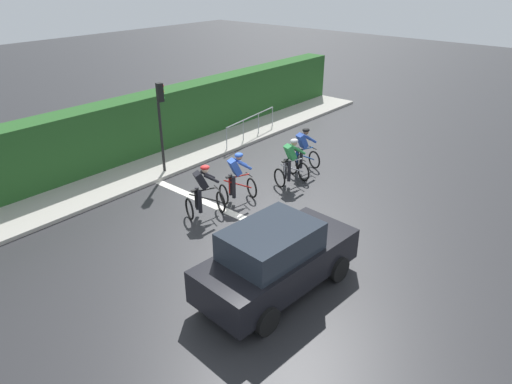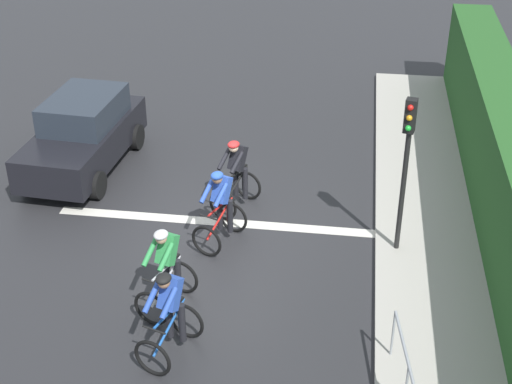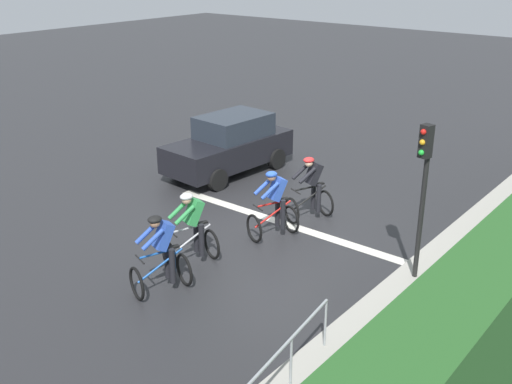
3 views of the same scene
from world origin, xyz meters
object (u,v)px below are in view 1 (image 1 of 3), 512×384
at_px(cyclist_lead, 303,151).
at_px(pedestrian_railing_kerbside, 251,121).
at_px(cyclist_fourth, 203,192).
at_px(traffic_light_near_crossing, 161,115).
at_px(cyclist_second, 291,163).
at_px(car_black, 276,258).
at_px(cyclist_mid, 237,179).

bearing_deg(cyclist_lead, pedestrian_railing_kerbside, 159.03).
relative_size(cyclist_fourth, traffic_light_near_crossing, 0.50).
bearing_deg(traffic_light_near_crossing, cyclist_fourth, -20.95).
bearing_deg(cyclist_fourth, pedestrian_railing_kerbside, 119.52).
height_order(cyclist_second, pedestrian_railing_kerbside, cyclist_second).
bearing_deg(pedestrian_railing_kerbside, cyclist_lead, -20.97).
xyz_separation_m(cyclist_fourth, pedestrian_railing_kerbside, (-3.52, 6.22, -0.00)).
xyz_separation_m(cyclist_second, traffic_light_near_crossing, (-4.06, -2.25, 1.43)).
xyz_separation_m(cyclist_fourth, car_black, (3.90, -1.40, 0.08)).
distance_m(cyclist_second, cyclist_mid, 2.25).
relative_size(car_black, pedestrian_railing_kerbside, 1.15).
relative_size(traffic_light_near_crossing, pedestrian_railing_kerbside, 0.91).
bearing_deg(cyclist_fourth, cyclist_mid, 86.15).
height_order(cyclist_mid, car_black, car_black).
height_order(cyclist_lead, traffic_light_near_crossing, traffic_light_near_crossing).
relative_size(cyclist_mid, traffic_light_near_crossing, 0.50).
relative_size(cyclist_second, car_black, 0.39).
distance_m(cyclist_lead, cyclist_mid, 3.38).
distance_m(cyclist_lead, cyclist_fourth, 4.76).
relative_size(cyclist_lead, traffic_light_near_crossing, 0.50).
bearing_deg(car_black, cyclist_mid, 143.90).
height_order(cyclist_fourth, car_black, car_black).
relative_size(cyclist_second, cyclist_fourth, 1.00).
bearing_deg(traffic_light_near_crossing, car_black, -20.30).
distance_m(cyclist_fourth, pedestrian_railing_kerbside, 7.15).
xyz_separation_m(cyclist_fourth, traffic_light_near_crossing, (-3.42, 1.31, 1.43)).
bearing_deg(cyclist_second, car_black, -56.71).
distance_m(cyclist_mid, car_black, 4.72).
xyz_separation_m(cyclist_lead, cyclist_second, (0.35, -1.20, 0.00)).
height_order(cyclist_lead, cyclist_fourth, same).
xyz_separation_m(cyclist_lead, traffic_light_near_crossing, (-3.71, -3.45, 1.43)).
distance_m(cyclist_lead, car_black, 7.13).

